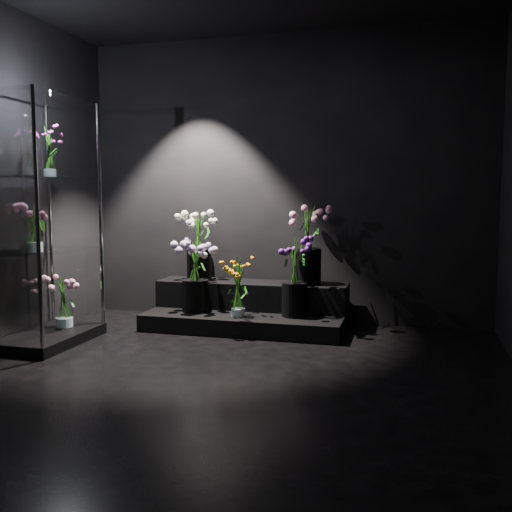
% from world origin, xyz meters
% --- Properties ---
extents(floor, '(4.00, 4.00, 0.00)m').
position_xyz_m(floor, '(0.00, 0.00, 0.00)').
color(floor, black).
rests_on(floor, ground).
extents(wall_back, '(4.00, 0.00, 4.00)m').
position_xyz_m(wall_back, '(0.00, 2.00, 1.40)').
color(wall_back, black).
rests_on(wall_back, floor).
extents(wall_front, '(4.00, 0.00, 4.00)m').
position_xyz_m(wall_front, '(0.00, -2.00, 1.40)').
color(wall_front, black).
rests_on(wall_front, floor).
extents(display_riser, '(1.85, 0.82, 0.41)m').
position_xyz_m(display_riser, '(-0.25, 1.63, 0.17)').
color(display_riser, black).
rests_on(display_riser, floor).
extents(display_case, '(0.56, 0.93, 2.04)m').
position_xyz_m(display_case, '(-1.70, 0.56, 1.02)').
color(display_case, black).
rests_on(display_case, floor).
extents(bouquet_orange_bells, '(0.34, 0.34, 0.53)m').
position_xyz_m(bouquet_orange_bells, '(-0.26, 1.31, 0.42)').
color(bouquet_orange_bells, white).
rests_on(bouquet_orange_bells, display_riser).
extents(bouquet_lilac, '(0.35, 0.35, 0.67)m').
position_xyz_m(bouquet_lilac, '(-0.72, 1.45, 0.53)').
color(bouquet_lilac, black).
rests_on(bouquet_lilac, display_riser).
extents(bouquet_purple, '(0.33, 0.33, 0.70)m').
position_xyz_m(bouquet_purple, '(0.23, 1.47, 0.54)').
color(bouquet_purple, black).
rests_on(bouquet_purple, display_riser).
extents(bouquet_cream_roses, '(0.42, 0.42, 0.67)m').
position_xyz_m(bouquet_cream_roses, '(-0.78, 1.71, 0.80)').
color(bouquet_cream_roses, black).
rests_on(bouquet_cream_roses, display_riser).
extents(bouquet_pink_roses, '(0.41, 0.41, 0.74)m').
position_xyz_m(bouquet_pink_roses, '(0.29, 1.76, 0.82)').
color(bouquet_pink_roses, black).
rests_on(bouquet_pink_roses, display_riser).
extents(bouquet_case_pink, '(0.36, 0.36, 0.39)m').
position_xyz_m(bouquet_case_pink, '(-1.65, 0.36, 1.00)').
color(bouquet_case_pink, white).
rests_on(bouquet_case_pink, display_case).
extents(bouquet_case_magenta, '(0.26, 0.26, 0.42)m').
position_xyz_m(bouquet_case_magenta, '(-1.75, 0.73, 1.62)').
color(bouquet_case_magenta, white).
rests_on(bouquet_case_magenta, display_case).
extents(bouquet_case_base_pink, '(0.30, 0.30, 0.45)m').
position_xyz_m(bouquet_case_base_pink, '(-1.69, 0.77, 0.33)').
color(bouquet_case_base_pink, white).
rests_on(bouquet_case_base_pink, display_case).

